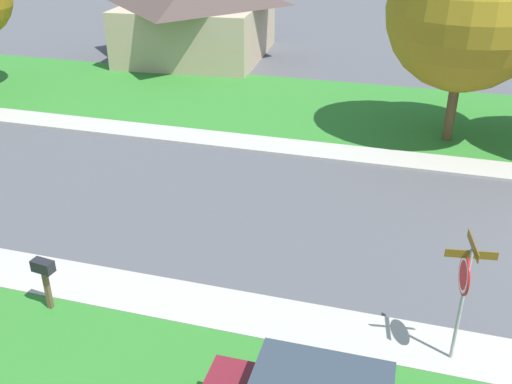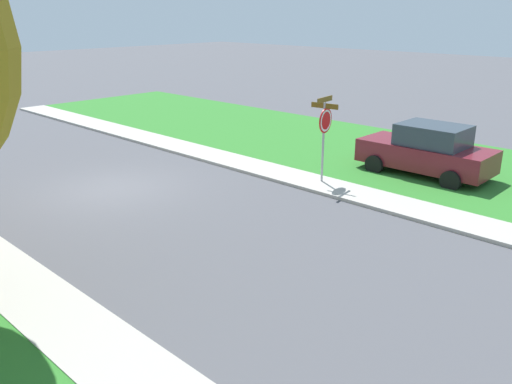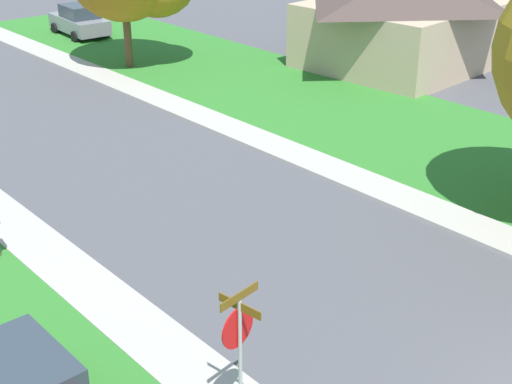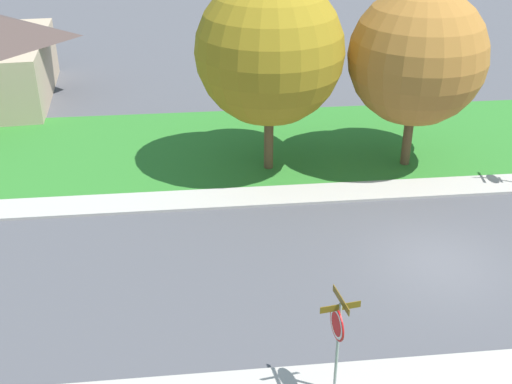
# 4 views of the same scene
# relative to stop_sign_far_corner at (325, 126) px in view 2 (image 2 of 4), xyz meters

# --- Properties ---
(ground_plane) EXTENTS (120.00, 120.00, 0.00)m
(ground_plane) POSITION_rel_stop_sign_far_corner_xyz_m (4.89, -4.39, -1.89)
(ground_plane) COLOR #4C4C51
(stop_sign_far_corner) EXTENTS (0.91, 0.91, 2.77)m
(stop_sign_far_corner) POSITION_rel_stop_sign_far_corner_xyz_m (0.00, 0.00, 0.00)
(stop_sign_far_corner) COLOR #9E9EA3
(stop_sign_far_corner) RESTS_ON ground
(car_maroon_near_corner) EXTENTS (2.07, 4.32, 1.76)m
(car_maroon_near_corner) POSITION_rel_stop_sign_far_corner_xyz_m (-3.08, 1.94, -1.01)
(car_maroon_near_corner) COLOR maroon
(car_maroon_near_corner) RESTS_ON ground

